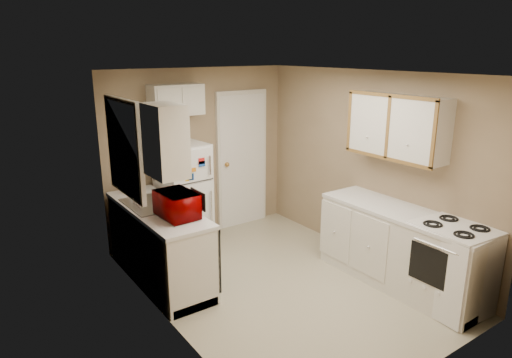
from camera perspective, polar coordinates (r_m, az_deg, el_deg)
floor at (r=5.49m, az=3.08°, el=-12.83°), size 3.80×3.80×0.00m
ceiling at (r=4.82m, az=3.52°, el=13.07°), size 3.80×3.80×0.00m
wall_left at (r=4.33m, az=-11.44°, el=-3.78°), size 3.80×3.80×0.00m
wall_right at (r=5.96m, az=13.91°, el=1.51°), size 3.80×3.80×0.00m
wall_back at (r=6.57m, az=-7.06°, el=3.17°), size 2.80×2.80×0.00m
wall_front at (r=3.81m, az=21.43°, el=-7.41°), size 2.80×2.80×0.00m
left_counter at (r=5.49m, az=-11.99°, el=-7.93°), size 0.60×1.80×0.90m
dishwasher at (r=5.09m, az=-6.25°, el=-9.13°), size 0.03×0.58×0.72m
sink at (r=5.47m, az=-12.87°, el=-3.45°), size 0.54×0.74×0.16m
microwave at (r=4.94m, az=-9.82°, el=-3.05°), size 0.51×0.30×0.33m
soap_bottle at (r=5.88m, az=-15.37°, el=-0.83°), size 0.09×0.09×0.19m
window_blinds at (r=5.19m, az=-16.02°, el=3.77°), size 0.10×0.98×1.08m
upper_cabinet_left at (r=4.43m, az=-11.25°, el=4.72°), size 0.30×0.45×0.70m
refrigerator at (r=6.20m, az=-9.03°, el=-2.23°), size 0.64×0.62×1.45m
cabinet_over_fridge at (r=6.13m, az=-9.98°, el=9.72°), size 0.70×0.30×0.40m
interior_door at (r=6.92m, az=-1.74°, el=2.41°), size 0.86×0.06×2.08m
right_counter at (r=5.51m, az=17.59°, el=-8.26°), size 0.60×2.00×0.90m
stove at (r=5.21m, az=23.15°, el=-10.27°), size 0.66×0.79×0.90m
upper_cabinet_right at (r=5.42m, az=17.25°, el=6.33°), size 0.30×1.20×0.70m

